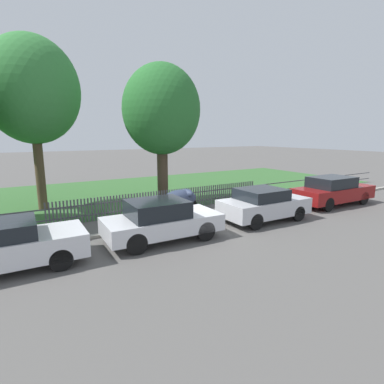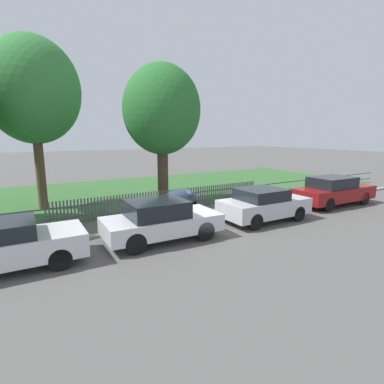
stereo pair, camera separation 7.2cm
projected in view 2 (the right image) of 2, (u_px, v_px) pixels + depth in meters
ground_plane at (192, 222)px, 12.40m from camera, size 120.00×120.00×0.00m
kerb_stone at (191, 220)px, 12.47m from camera, size 34.11×0.20×0.12m
grass_strip at (130, 191)px, 19.07m from camera, size 34.11×11.25×0.01m
park_fence at (168, 200)px, 14.22m from camera, size 34.11×0.05×1.00m
parked_car_silver_hatchback at (3, 245)px, 7.92m from camera, size 4.01×1.74×1.34m
parked_car_black_saloon at (161, 220)px, 10.19m from camera, size 4.00×1.89×1.41m
parked_car_navy_estate at (263, 204)px, 12.51m from camera, size 3.81×1.82×1.38m
parked_car_red_compact at (334, 191)px, 15.26m from camera, size 4.59×1.75×1.47m
covered_motorcycle at (180, 199)px, 13.75m from camera, size 1.89×0.89×1.10m
tree_behind_motorcycle at (33, 91)px, 13.51m from camera, size 4.17×4.17×7.93m
tree_mid_park at (162, 111)px, 14.91m from camera, size 3.88×3.88×7.02m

